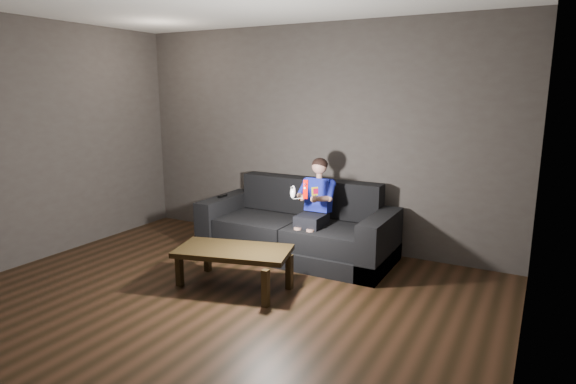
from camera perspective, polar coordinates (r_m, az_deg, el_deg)
The scene contains 9 objects.
floor at distance 4.29m, azimuth -12.11°, elevation -14.85°, with size 5.00×5.00×0.00m, color black.
back_wall at distance 5.97m, azimuth 3.10°, elevation 6.52°, with size 5.00×0.04×2.70m, color #3E3835.
right_wall at distance 2.93m, azimuth 26.95°, elevation -0.57°, with size 0.04×5.00×2.70m, color #3E3835.
sofa at distance 5.68m, azimuth 1.14°, elevation -4.75°, with size 2.25×0.97×0.87m.
child at distance 5.40m, azimuth 3.24°, elevation -0.95°, with size 0.43×0.52×1.05m.
wii_remote_red at distance 4.97m, azimuth 2.11°, elevation 0.33°, with size 0.07×0.08×0.20m.
nunchuk_white at distance 5.05m, azimuth 0.59°, elevation 0.01°, with size 0.08×0.10×0.14m.
wii_remote_black at distance 6.04m, azimuth -7.77°, elevation -0.46°, with size 0.04×0.15×0.03m.
coffee_table at distance 4.78m, azimuth -6.48°, elevation -7.29°, with size 1.21×0.82×0.40m.
Camera 1 is at (2.55, -2.87, 1.92)m, focal length 30.00 mm.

